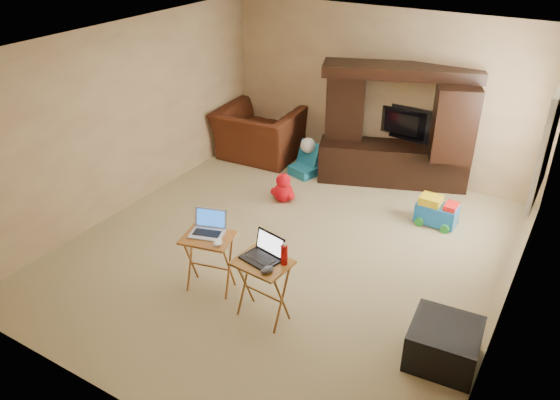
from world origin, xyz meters
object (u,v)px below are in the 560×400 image
Objects in this scene: tray_table_left at (210,263)px; mouse_left at (218,243)px; tray_table_right at (263,290)px; mouse_right at (267,270)px; plush_toy at (283,188)px; laptop_right at (260,250)px; push_toy at (437,211)px; laptop_left at (206,225)px; television at (401,124)px; ottoman at (444,344)px; recliner at (259,134)px; water_bottle at (284,255)px; entertainment_center at (396,126)px; child_rocker at (304,160)px.

mouse_left is at bearing -33.06° from tray_table_left.
mouse_right is at bearing -37.44° from tray_table_right.
plush_toy is 1.21× the size of laptop_right.
laptop_left is (-1.76, -2.60, 0.59)m from push_toy.
tray_table_right is at bearing 95.58° from television.
television is 1.47× the size of ottoman.
mouse_left is at bearing -118.50° from push_toy.
water_bottle reaches higher than recliner.
television is 1.63m from push_toy.
television is at bearing 116.71° from ottoman.
laptop_right is (-1.80, -0.33, 0.61)m from ottoman.
laptop_right reaches higher than mouse_right.
plush_toy is (-1.09, -1.61, -0.64)m from television.
push_toy is (3.20, -0.62, -0.21)m from recliner.
television is 3.87m from mouse_left.
television is at bearing -171.06° from recliner.
water_bottle is (-1.56, -0.27, 0.60)m from ottoman.
mouse_left is (-0.56, -3.82, -0.16)m from television.
mouse_right is (1.22, -2.36, 0.50)m from plush_toy.
entertainment_center reaches higher than recliner.
tray_table_right is 0.41m from mouse_right.
mouse_left reaches higher than tray_table_left.
plush_toy is (-1.09, -1.40, -0.68)m from entertainment_center.
tray_table_right is 1.96× the size of laptop_left.
mouse_right is (2.36, -3.48, 0.30)m from recliner.
television is at bearing 132.25° from push_toy.
child_rocker reaches higher than plush_toy.
child_rocker is 1.17× the size of plush_toy.
entertainment_center reaches higher than laptop_left.
entertainment_center reaches higher than ottoman.
mouse_left is at bearing 167.39° from mouse_right.
television is at bearing 81.65° from mouse_left.
child_rocker is 0.95× the size of push_toy.
laptop_left is (0.31, -2.11, 0.58)m from plush_toy.
child_rocker is 3.45m from water_bottle.
tray_table_right is 1.91× the size of laptop_right.
laptop_left reaches higher than tray_table_right.
recliner is 1.01m from child_rocker.
ottoman is 1.93m from laptop_right.
child_rocker reaches higher than push_toy.
mouse_right is (0.92, -0.26, -0.08)m from laptop_left.
mouse_right reaches higher than ottoman.
laptop_left is (-2.55, -0.21, 0.60)m from ottoman.
water_bottle reaches higher than push_toy.
television is at bearing 91.97° from mouse_right.
recliner is 1.90× the size of tray_table_left.
laptop_left is 2.52× the size of mouse_right.
recliner is at bearing -174.76° from child_rocker.
recliner is 4.10m from water_bottle.
ottoman is at bearing 15.97° from mouse_right.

